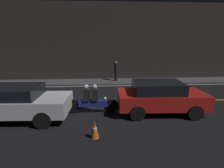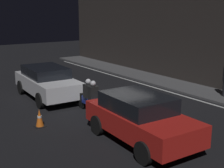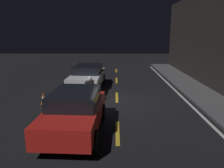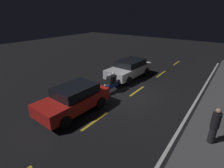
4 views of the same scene
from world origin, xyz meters
TOP-DOWN VIEW (x-y plane):
  - ground_plane at (0.00, 0.00)m, footprint 56.00×56.00m
  - raised_curb at (0.00, 4.96)m, footprint 28.00×2.01m
  - building_front at (0.00, 6.11)m, footprint 28.00×0.30m
  - lane_dash_a at (-10.00, 0.00)m, footprint 2.00×0.14m
  - lane_dash_b at (-5.50, 0.00)m, footprint 2.00×0.14m
  - lane_dash_c at (-1.00, 0.00)m, footprint 2.00×0.14m
  - lane_dash_d at (3.50, 0.00)m, footprint 2.00×0.14m
  - lane_solid_kerb at (0.00, 3.71)m, footprint 25.20×0.14m
  - sedan_white at (-3.05, -1.89)m, footprint 4.57×2.13m
  - taxi_red at (3.45, -1.54)m, footprint 4.14×2.07m
  - motorcycle at (0.20, -1.39)m, footprint 2.44×0.38m
  - traffic_cone_near at (0.41, -3.70)m, footprint 0.37×0.37m

SIDE VIEW (x-z plane):
  - ground_plane at x=0.00m, z-range 0.00..0.00m
  - lane_solid_kerb at x=0.00m, z-range 0.00..0.01m
  - lane_dash_a at x=-10.00m, z-range 0.00..0.01m
  - lane_dash_b at x=-5.50m, z-range 0.00..0.01m
  - lane_dash_c at x=-1.00m, z-range 0.00..0.01m
  - lane_dash_d at x=3.50m, z-range 0.00..0.01m
  - raised_curb at x=0.00m, z-range 0.00..0.11m
  - traffic_cone_near at x=0.41m, z-range -0.01..0.66m
  - motorcycle at x=0.20m, z-range -0.05..1.36m
  - taxi_red at x=3.45m, z-range 0.05..1.56m
  - sedan_white at x=-3.05m, z-range 0.06..1.55m
  - building_front at x=0.00m, z-range 0.00..6.48m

